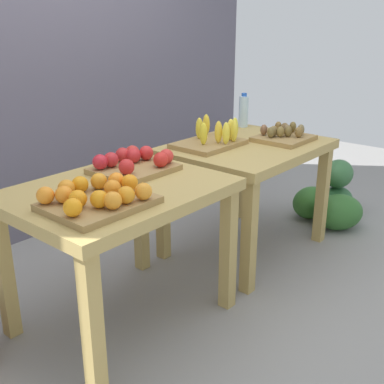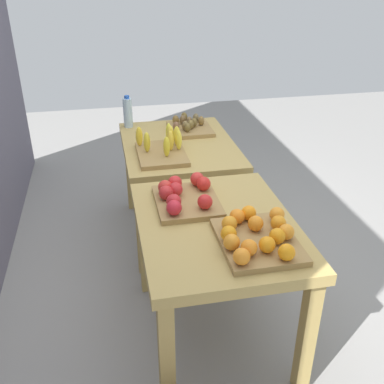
{
  "view_description": "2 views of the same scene",
  "coord_description": "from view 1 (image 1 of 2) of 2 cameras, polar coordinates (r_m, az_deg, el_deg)",
  "views": [
    {
      "loc": [
        -2.0,
        -1.7,
        1.52
      ],
      "look_at": [
        0.05,
        0.04,
        0.55
      ],
      "focal_mm": 44.74,
      "sensor_mm": 36.0,
      "label": 1
    },
    {
      "loc": [
        -2.45,
        0.52,
        1.96
      ],
      "look_at": [
        0.07,
        -0.0,
        0.6
      ],
      "focal_mm": 41.94,
      "sensor_mm": 36.0,
      "label": 2
    }
  ],
  "objects": [
    {
      "name": "banana_crate",
      "position": [
        3.08,
        2.45,
        6.34
      ],
      "size": [
        0.44,
        0.32,
        0.17
      ],
      "color": "#9C7A45",
      "rests_on": "display_table_right"
    },
    {
      "name": "ground_plane",
      "position": [
        3.03,
        0.03,
        -10.24
      ],
      "size": [
        8.0,
        8.0,
        0.0
      ],
      "primitive_type": "plane",
      "color": "gray"
    },
    {
      "name": "orange_bin",
      "position": [
        2.1,
        -11.19,
        -0.56
      ],
      "size": [
        0.46,
        0.38,
        0.11
      ],
      "color": "#9C7A45",
      "rests_on": "display_table_left"
    },
    {
      "name": "watermelon_pile",
      "position": [
        3.95,
        16.16,
        -0.94
      ],
      "size": [
        0.69,
        0.66,
        0.46
      ],
      "color": "#2D6437",
      "rests_on": "ground_plane"
    },
    {
      "name": "water_bottle",
      "position": [
        3.66,
        6.17,
        9.57
      ],
      "size": [
        0.07,
        0.07,
        0.25
      ],
      "color": "silver",
      "rests_on": "display_table_right"
    },
    {
      "name": "back_wall",
      "position": [
        3.64,
        -17.29,
        18.72
      ],
      "size": [
        4.4,
        0.12,
        3.0
      ],
      "primitive_type": "cube",
      "color": "#5D5868",
      "rests_on": "ground_plane"
    },
    {
      "name": "apple_bin",
      "position": [
        2.57,
        -6.96,
        3.44
      ],
      "size": [
        0.4,
        0.34,
        0.11
      ],
      "color": "#9C7A45",
      "rests_on": "display_table_left"
    },
    {
      "name": "display_table_left",
      "position": [
        2.39,
        -8.71,
        -1.86
      ],
      "size": [
        1.04,
        0.8,
        0.75
      ],
      "color": "tan",
      "rests_on": "ground_plane"
    },
    {
      "name": "display_table_right",
      "position": [
        3.19,
        6.58,
        3.79
      ],
      "size": [
        1.04,
        0.8,
        0.75
      ],
      "color": "tan",
      "rests_on": "ground_plane"
    },
    {
      "name": "kiwi_bin",
      "position": [
        3.29,
        10.87,
        6.67
      ],
      "size": [
        0.36,
        0.32,
        0.1
      ],
      "color": "#9C7A45",
      "rests_on": "display_table_right"
    }
  ]
}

